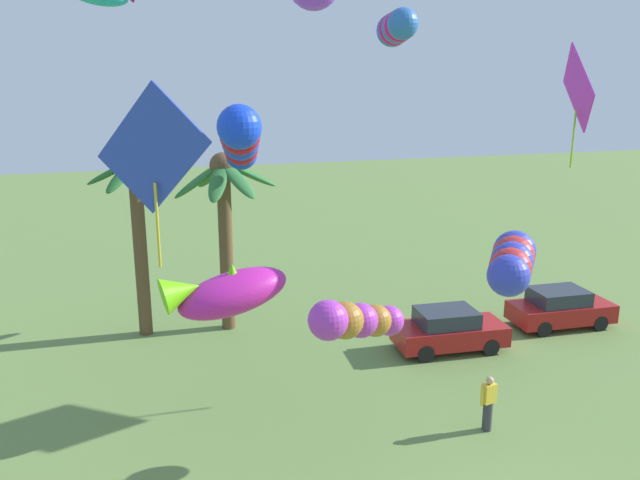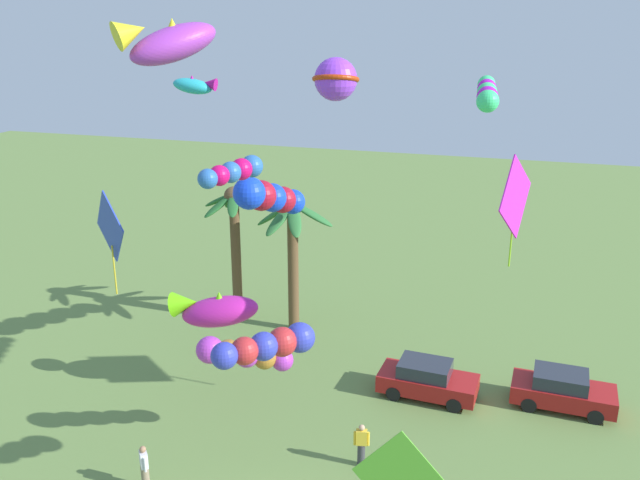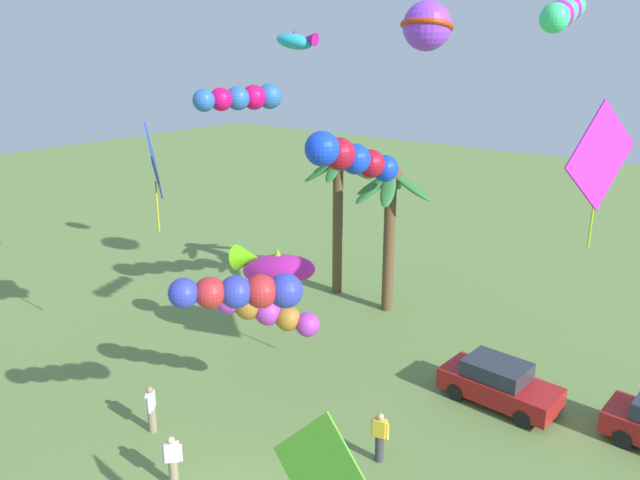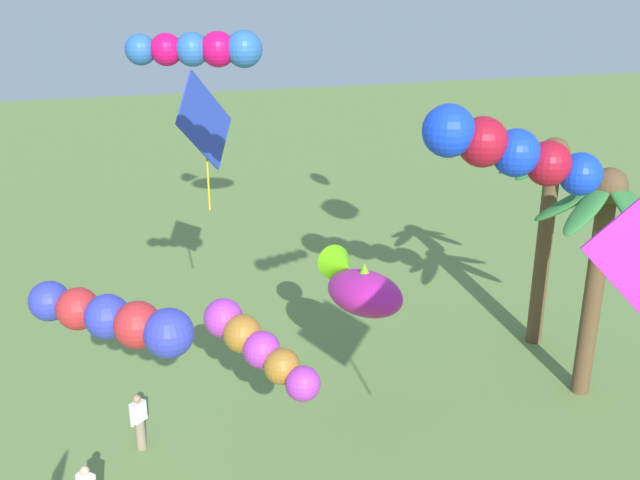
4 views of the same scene
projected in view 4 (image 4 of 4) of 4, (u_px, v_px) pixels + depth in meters
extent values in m
cylinder|color=brown|center=(593.00, 294.00, 20.61)|extent=(0.52, 0.52, 6.29)
ellipsoid|color=#2D7033|center=(631.00, 210.00, 18.74)|extent=(2.07, 0.62, 1.20)
ellipsoid|color=#2D7033|center=(626.00, 196.00, 20.17)|extent=(1.30, 2.07, 1.37)
ellipsoid|color=#2D7033|center=(587.00, 194.00, 20.47)|extent=(1.95, 0.66, 1.46)
ellipsoid|color=#2D7033|center=(571.00, 201.00, 19.70)|extent=(1.24, 2.08, 1.36)
ellipsoid|color=#2D7033|center=(588.00, 208.00, 19.06)|extent=(1.39, 2.08, 1.31)
sphere|color=brown|center=(609.00, 186.00, 19.49)|extent=(0.98, 0.98, 0.98)
cylinder|color=brown|center=(543.00, 251.00, 23.44)|extent=(0.49, 0.49, 6.43)
ellipsoid|color=#236028|center=(573.00, 167.00, 21.66)|extent=(1.85, 0.77, 0.94)
ellipsoid|color=#236028|center=(580.00, 166.00, 22.26)|extent=(1.28, 1.73, 1.16)
ellipsoid|color=#236028|center=(562.00, 161.00, 23.01)|extent=(1.39, 1.62, 1.27)
ellipsoid|color=#236028|center=(543.00, 155.00, 23.17)|extent=(1.82, 0.79, 1.02)
ellipsoid|color=#236028|center=(526.00, 161.00, 22.67)|extent=(1.42, 1.70, 1.11)
ellipsoid|color=#236028|center=(536.00, 164.00, 21.89)|extent=(1.13, 1.87, 0.89)
sphere|color=brown|center=(555.00, 153.00, 22.30)|extent=(0.93, 0.93, 0.93)
cylinder|color=gray|center=(141.00, 434.00, 19.03)|extent=(0.26, 0.26, 0.84)
cube|color=silver|center=(138.00, 411.00, 18.79)|extent=(0.42, 0.44, 0.54)
sphere|color=#A37556|center=(137.00, 399.00, 18.66)|extent=(0.21, 0.21, 0.21)
cylinder|color=silver|center=(132.00, 417.00, 18.63)|extent=(0.09, 0.09, 0.52)
cylinder|color=silver|center=(145.00, 409.00, 18.99)|extent=(0.09, 0.09, 0.52)
sphere|color=tan|center=(85.00, 471.00, 16.03)|extent=(0.21, 0.21, 0.21)
sphere|color=blue|center=(449.00, 131.00, 17.80)|extent=(1.31, 1.31, 1.31)
sphere|color=#A81226|center=(483.00, 142.00, 17.98)|extent=(1.25, 1.25, 1.25)
sphere|color=blue|center=(516.00, 153.00, 18.17)|extent=(1.20, 1.20, 1.20)
sphere|color=#A81226|center=(548.00, 164.00, 18.36)|extent=(1.15, 1.15, 1.15)
sphere|color=blue|center=(580.00, 174.00, 18.54)|extent=(1.10, 1.10, 1.10)
cube|color=#2940B5|center=(205.00, 121.00, 18.73)|extent=(2.12, 1.68, 2.63)
cylinder|color=gold|center=(208.00, 179.00, 19.27)|extent=(0.06, 0.06, 1.73)
ellipsoid|color=#CD22A0|center=(364.00, 293.00, 19.43)|extent=(3.47, 2.00, 1.69)
cone|color=#67D412|center=(341.00, 265.00, 20.54)|extent=(1.29, 1.15, 1.16)
cone|color=#67D412|center=(364.00, 275.00, 19.24)|extent=(0.71, 0.71, 0.64)
sphere|color=#B036BC|center=(223.00, 318.00, 16.88)|extent=(0.91, 0.91, 0.91)
sphere|color=#A76D26|center=(242.00, 334.00, 16.58)|extent=(0.88, 0.88, 0.88)
sphere|color=#B036BC|center=(262.00, 350.00, 16.27)|extent=(0.84, 0.84, 0.84)
sphere|color=#A76D26|center=(282.00, 366.00, 15.97)|extent=(0.80, 0.80, 0.80)
sphere|color=#B036BC|center=(303.00, 384.00, 15.66)|extent=(0.77, 0.77, 0.77)
sphere|color=#2962B5|center=(244.00, 49.00, 13.43)|extent=(0.68, 0.68, 0.68)
sphere|color=#DB0B5F|center=(218.00, 49.00, 13.45)|extent=(0.65, 0.65, 0.65)
sphere|color=#2962B5|center=(192.00, 49.00, 13.46)|extent=(0.63, 0.63, 0.63)
sphere|color=#DB0B5F|center=(166.00, 50.00, 13.47)|extent=(0.60, 0.60, 0.60)
sphere|color=#2962B5|center=(141.00, 50.00, 13.49)|extent=(0.57, 0.57, 0.57)
sphere|color=#313ABC|center=(169.00, 333.00, 12.66)|extent=(0.88, 0.88, 0.88)
sphere|color=red|center=(138.00, 325.00, 12.83)|extent=(0.85, 0.85, 0.85)
sphere|color=#313ABC|center=(107.00, 317.00, 13.01)|extent=(0.81, 0.81, 0.81)
sphere|color=red|center=(78.00, 309.00, 13.19)|extent=(0.78, 0.78, 0.78)
sphere|color=#313ABC|center=(49.00, 301.00, 13.37)|extent=(0.74, 0.74, 0.74)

